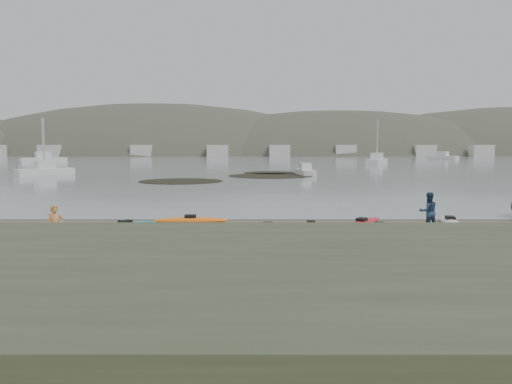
{
  "coord_description": "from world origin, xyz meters",
  "views": [
    {
      "loc": [
        0.01,
        -25.99,
        3.95
      ],
      "look_at": [
        0.0,
        0.0,
        1.5
      ],
      "focal_mm": 35.0,
      "sensor_mm": 36.0,
      "label": 1
    }
  ],
  "objects": [
    {
      "name": "far_town",
      "position": [
        6.0,
        145.0,
        2.0
      ],
      "size": [
        199.0,
        5.0,
        4.0
      ],
      "color": "beige",
      "rests_on": "ground"
    },
    {
      "name": "kayaks",
      "position": [
        -1.95,
        -3.88,
        0.17
      ],
      "size": [
        22.85,
        9.13,
        0.34
      ],
      "color": "#6FC226",
      "rests_on": "ground"
    },
    {
      "name": "far_hills",
      "position": [
        39.38,
        193.97,
        -15.93
      ],
      "size": [
        550.0,
        135.0,
        80.0
      ],
      "color": "#384235",
      "rests_on": "ground"
    },
    {
      "name": "person_east",
      "position": [
        7.95,
        -3.23,
        0.89
      ],
      "size": [
        0.92,
        0.75,
        1.79
      ],
      "primitive_type": "imported",
      "rotation": [
        0.0,
        0.0,
        3.22
      ],
      "color": "navy",
      "rests_on": "ground"
    },
    {
      "name": "kelp_mats",
      "position": [
        -1.2,
        36.11,
        0.03
      ],
      "size": [
        20.0,
        25.03,
        0.04
      ],
      "color": "black",
      "rests_on": "water"
    },
    {
      "name": "moored_boats",
      "position": [
        -1.02,
        78.04,
        0.6
      ],
      "size": [
        106.19,
        79.05,
        1.34
      ],
      "color": "silver",
      "rests_on": "ground"
    },
    {
      "name": "water",
      "position": [
        0.0,
        300.0,
        0.01
      ],
      "size": [
        1200.0,
        1200.0,
        0.0
      ],
      "primitive_type": "plane",
      "color": "slate",
      "rests_on": "ground"
    },
    {
      "name": "bluff",
      "position": [
        0.0,
        -17.5,
        1.0
      ],
      "size": [
        60.0,
        8.0,
        2.0
      ],
      "primitive_type": "cube",
      "color": "#475138",
      "rests_on": "ground"
    },
    {
      "name": "wet_sand",
      "position": [
        0.0,
        -0.3,
        0.0
      ],
      "size": [
        60.0,
        60.0,
        0.0
      ],
      "primitive_type": "plane",
      "color": "brown",
      "rests_on": "ground"
    },
    {
      "name": "person_west",
      "position": [
        -7.6,
        -7.33,
        0.86
      ],
      "size": [
        0.74,
        0.63,
        1.71
      ],
      "primitive_type": "imported",
      "rotation": [
        0.0,
        0.0,
        0.42
      ],
      "color": "tan",
      "rests_on": "ground"
    },
    {
      "name": "ground",
      "position": [
        0.0,
        0.0,
        0.0
      ],
      "size": [
        600.0,
        600.0,
        0.0
      ],
      "primitive_type": "plane",
      "color": "tan",
      "rests_on": "ground"
    }
  ]
}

